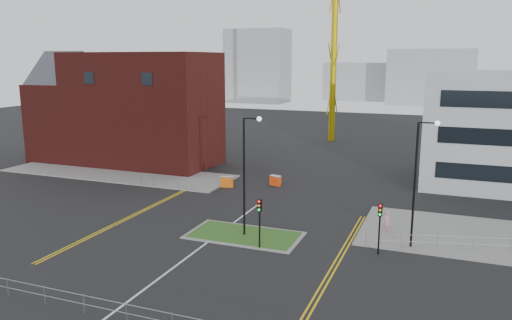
{
  "coord_description": "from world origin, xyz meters",
  "views": [
    {
      "loc": [
        15.89,
        -25.27,
        13.22
      ],
      "look_at": [
        1.23,
        12.43,
        5.0
      ],
      "focal_mm": 35.0,
      "sensor_mm": 36.0,
      "label": 1
    }
  ],
  "objects": [
    {
      "name": "centre_line",
      "position": [
        0.0,
        2.0,
        0.01
      ],
      "size": [
        0.15,
        30.0,
        0.01
      ],
      "primitive_type": "cube",
      "color": "silver",
      "rests_on": "ground"
    },
    {
      "name": "barrier_left",
      "position": [
        -5.37,
        20.92,
        0.62
      ],
      "size": [
        1.42,
        0.8,
        1.14
      ],
      "color": "#D0570B",
      "rests_on": "ground"
    },
    {
      "name": "pedestrian",
      "position": [
        12.05,
        12.04,
        0.98
      ],
      "size": [
        0.83,
        0.69,
        1.96
      ],
      "primitive_type": "imported",
      "rotation": [
        0.0,
        0.0,
        0.35
      ],
      "color": "#C37E99",
      "rests_on": "ground"
    },
    {
      "name": "streetlamp_island",
      "position": [
        2.22,
        8.0,
        5.41
      ],
      "size": [
        1.46,
        0.36,
        9.18
      ],
      "color": "black",
      "rests_on": "ground"
    },
    {
      "name": "skyline_a",
      "position": [
        -40.0,
        120.0,
        11.0
      ],
      "size": [
        18.0,
        12.0,
        22.0
      ],
      "primitive_type": "cube",
      "color": "gray",
      "rests_on": "ground"
    },
    {
      "name": "yellow_left_b",
      "position": [
        -8.7,
        10.0,
        0.01
      ],
      "size": [
        0.12,
        24.0,
        0.01
      ],
      "primitive_type": "cube",
      "color": "gold",
      "rests_on": "ground"
    },
    {
      "name": "barrier_mid",
      "position": [
        -0.87,
        23.41,
        0.56
      ],
      "size": [
        1.3,
        0.86,
        1.04
      ],
      "color": "#EF3B0D",
      "rests_on": "ground"
    },
    {
      "name": "skyline_b",
      "position": [
        10.0,
        130.0,
        8.0
      ],
      "size": [
        24.0,
        12.0,
        16.0
      ],
      "primitive_type": "cube",
      "color": "gray",
      "rests_on": "ground"
    },
    {
      "name": "streetlamp_right_near",
      "position": [
        14.22,
        10.0,
        5.41
      ],
      "size": [
        1.46,
        0.36,
        9.18
      ],
      "color": "black",
      "rests_on": "ground"
    },
    {
      "name": "barrier_right",
      "position": [
        -1.0,
        24.0,
        0.53
      ],
      "size": [
        1.21,
        0.6,
        0.97
      ],
      "color": "orange",
      "rests_on": "ground"
    },
    {
      "name": "traffic_light_right",
      "position": [
        12.0,
        7.98,
        2.57
      ],
      "size": [
        0.28,
        0.33,
        3.65
      ],
      "color": "black",
      "rests_on": "ground"
    },
    {
      "name": "traffic_light_island",
      "position": [
        4.0,
        5.98,
        2.57
      ],
      "size": [
        0.28,
        0.33,
        3.65
      ],
      "color": "black",
      "rests_on": "ground"
    },
    {
      "name": "brick_building",
      "position": [
        -22.97,
        28.0,
        6.85
      ],
      "size": [
        24.2,
        10.07,
        14.24
      ],
      "color": "#4C1513",
      "rests_on": "ground"
    },
    {
      "name": "yellow_right_b",
      "position": [
        9.8,
        6.0,
        0.01
      ],
      "size": [
        0.12,
        20.0,
        0.01
      ],
      "primitive_type": "cube",
      "color": "gold",
      "rests_on": "ground"
    },
    {
      "name": "railing_left",
      "position": [
        -11.0,
        18.0,
        0.74
      ],
      "size": [
        6.05,
        0.05,
        1.1
      ],
      "color": "gray",
      "rests_on": "ground"
    },
    {
      "name": "railing_front",
      "position": [
        0.0,
        -6.0,
        0.78
      ],
      "size": [
        24.05,
        0.05,
        1.1
      ],
      "color": "gray",
      "rests_on": "ground"
    },
    {
      "name": "ground",
      "position": [
        0.0,
        0.0,
        0.0
      ],
      "size": [
        200.0,
        200.0,
        0.0
      ],
      "primitive_type": "plane",
      "color": "black",
      "rests_on": "ground"
    },
    {
      "name": "pavement_left",
      "position": [
        -20.0,
        22.0,
        0.06
      ],
      "size": [
        28.0,
        8.0,
        0.12
      ],
      "primitive_type": "cube",
      "color": "slate",
      "rests_on": "ground"
    },
    {
      "name": "island_kerb",
      "position": [
        2.0,
        8.0,
        0.04
      ],
      "size": [
        8.6,
        4.6,
        0.08
      ],
      "primitive_type": "cube",
      "color": "slate",
      "rests_on": "ground"
    },
    {
      "name": "skyline_d",
      "position": [
        -8.0,
        140.0,
        6.0
      ],
      "size": [
        30.0,
        12.0,
        12.0
      ],
      "primitive_type": "cube",
      "color": "gray",
      "rests_on": "ground"
    },
    {
      "name": "grass_island",
      "position": [
        2.0,
        8.0,
        0.06
      ],
      "size": [
        8.0,
        4.0,
        0.12
      ],
      "primitive_type": "cube",
      "color": "#214A18",
      "rests_on": "ground"
    },
    {
      "name": "yellow_right_a",
      "position": [
        9.5,
        6.0,
        0.01
      ],
      "size": [
        0.12,
        20.0,
        0.01
      ],
      "primitive_type": "cube",
      "color": "gold",
      "rests_on": "ground"
    },
    {
      "name": "yellow_left_a",
      "position": [
        -9.0,
        10.0,
        0.01
      ],
      "size": [
        0.12,
        24.0,
        0.01
      ],
      "primitive_type": "cube",
      "color": "gold",
      "rests_on": "ground"
    },
    {
      "name": "railing_right",
      "position": [
        20.5,
        11.5,
        0.78
      ],
      "size": [
        19.05,
        5.05,
        1.1
      ],
      "color": "gray",
      "rests_on": "ground"
    }
  ]
}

